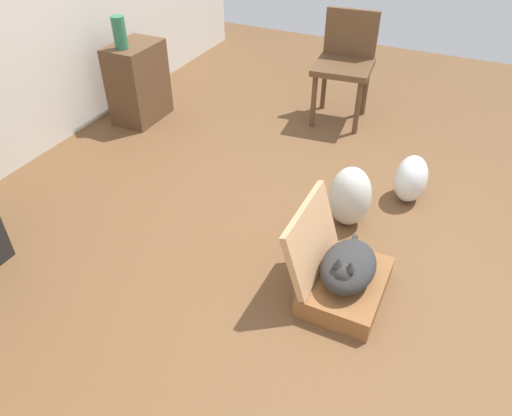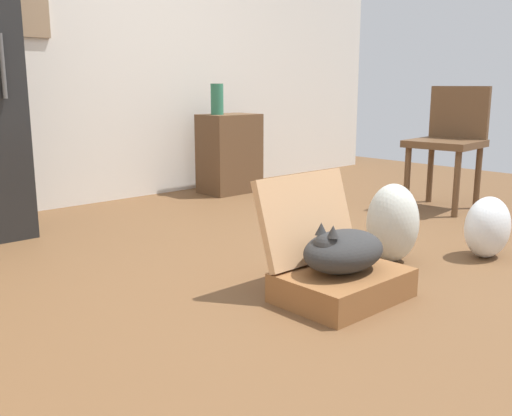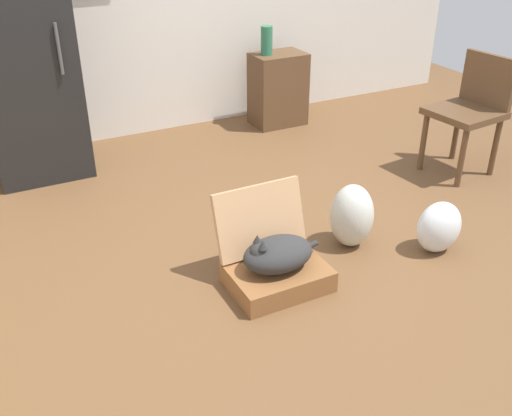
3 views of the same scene
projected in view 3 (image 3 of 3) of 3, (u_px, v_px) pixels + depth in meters
The scene contains 10 objects.
ground_plane at pixel (278, 241), 3.74m from camera, with size 7.68×7.68×0.00m, color brown.
suitcase_base at pixel (278, 277), 3.29m from camera, with size 0.54×0.40×0.13m, color brown.
suitcase_lid at pixel (260, 220), 3.33m from camera, with size 0.54×0.40×0.04m, color tan.
cat at pixel (277, 254), 3.21m from camera, with size 0.48×0.28×0.22m.
plastic_bag_white at pixel (352, 216), 3.61m from camera, with size 0.27×0.27×0.41m, color silver.
plastic_bag_clear at pixel (439, 227), 3.57m from camera, with size 0.29×0.22×0.33m, color silver.
refrigerator at pixel (22, 54), 4.25m from camera, with size 0.68×0.69×1.82m.
side_table at pixel (278, 89), 5.44m from camera, with size 0.48×0.33×0.66m, color brown.
vase_tall at pixel (267, 40), 5.18m from camera, with size 0.10×0.10×0.25m, color #2D7051.
chair at pixel (471, 108), 4.44m from camera, with size 0.52×0.51×0.89m.
Camera 3 is at (-1.58, -2.76, 1.98)m, focal length 41.41 mm.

